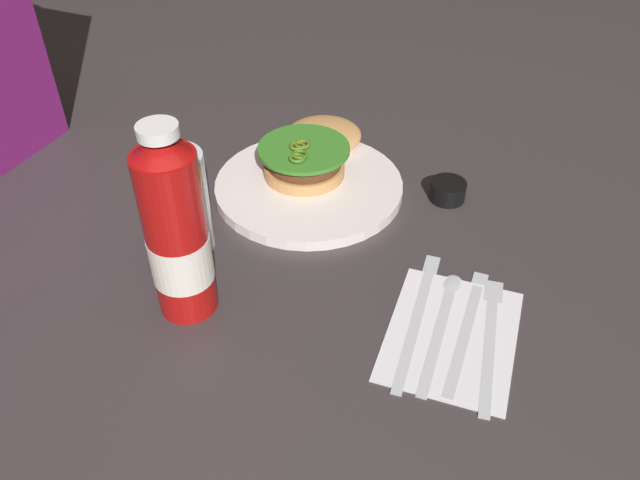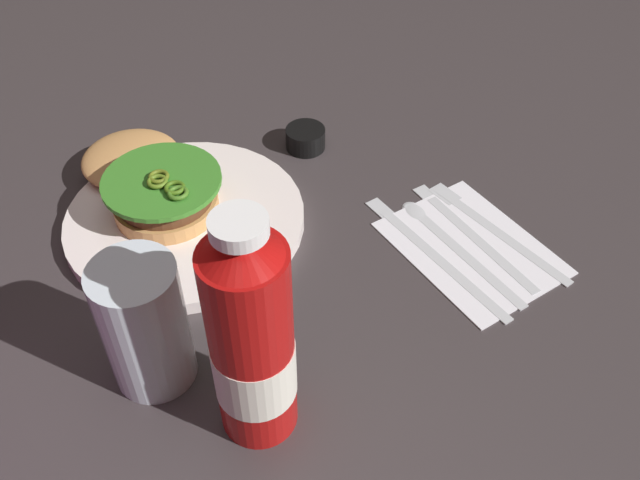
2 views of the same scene
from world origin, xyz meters
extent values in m
plane|color=#362F31|center=(0.00, 0.00, 0.00)|extent=(3.00, 3.00, 0.00)
cylinder|color=white|center=(0.11, -0.01, 0.01)|extent=(0.27, 0.27, 0.02)
cylinder|color=tan|center=(0.12, 0.01, 0.03)|extent=(0.12, 0.12, 0.02)
cylinder|color=#512D19|center=(0.12, 0.01, 0.04)|extent=(0.11, 0.11, 0.02)
cylinder|color=red|center=(0.12, 0.01, 0.05)|extent=(0.10, 0.10, 0.01)
cylinder|color=#377C24|center=(0.12, 0.01, 0.06)|extent=(0.13, 0.13, 0.01)
torus|color=#406815|center=(0.09, 0.00, 0.07)|extent=(0.02, 0.02, 0.01)
torus|color=#41721F|center=(0.09, 0.00, 0.07)|extent=(0.02, 0.02, 0.01)
torus|color=#586A19|center=(0.12, 0.01, 0.07)|extent=(0.02, 0.02, 0.01)
torus|color=#53731C|center=(0.11, 0.01, 0.07)|extent=(0.02, 0.02, 0.01)
ellipsoid|color=tan|center=(0.22, 0.02, 0.03)|extent=(0.12, 0.12, 0.03)
cylinder|color=#AE0F0E|center=(-0.16, 0.03, 0.10)|extent=(0.07, 0.07, 0.21)
cone|color=#AE0F0E|center=(-0.16, 0.03, 0.22)|extent=(0.06, 0.06, 0.02)
cylinder|color=white|center=(-0.16, 0.03, 0.23)|extent=(0.04, 0.04, 0.01)
cylinder|color=white|center=(-0.16, 0.03, 0.07)|extent=(0.07, 0.07, 0.06)
cylinder|color=silver|center=(-0.07, 0.09, 0.07)|extent=(0.08, 0.08, 0.14)
cylinder|color=black|center=(0.17, -0.20, 0.01)|extent=(0.05, 0.05, 0.03)
cube|color=white|center=(-0.09, -0.27, 0.00)|extent=(0.19, 0.15, 0.00)
cube|color=silver|center=(-0.08, -0.31, 0.00)|extent=(0.20, 0.04, 0.00)
cube|color=silver|center=(0.00, -0.30, 0.00)|extent=(0.04, 0.03, 0.00)
cube|color=silver|center=(-0.09, -0.28, 0.00)|extent=(0.18, 0.02, 0.00)
cube|color=silver|center=(-0.01, -0.28, 0.00)|extent=(0.08, 0.02, 0.00)
cube|color=silver|center=(-0.09, -0.25, 0.00)|extent=(0.19, 0.02, 0.00)
ellipsoid|color=silver|center=(-0.01, -0.25, 0.00)|extent=(0.04, 0.03, 0.00)
cube|color=silver|center=(-0.09, -0.23, 0.00)|extent=(0.20, 0.03, 0.00)
cube|color=silver|center=(-0.01, -0.22, 0.00)|extent=(0.08, 0.03, 0.00)
camera|label=1|loc=(-0.58, -0.32, 0.54)|focal=35.59mm
camera|label=2|loc=(-0.47, 0.14, 0.54)|focal=38.72mm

